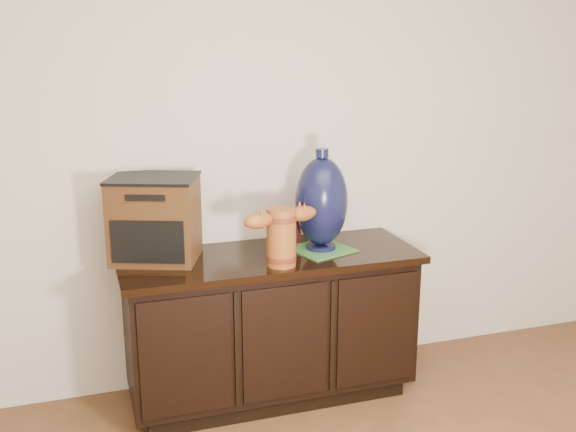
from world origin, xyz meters
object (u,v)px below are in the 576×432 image
object	(u,v)px
sideboard	(270,324)
terracotta_vessel	(281,233)
lamp_base	(322,202)
tv_radio	(155,219)
spray_can	(296,228)

from	to	relation	value
sideboard	terracotta_vessel	world-z (taller)	terracotta_vessel
lamp_base	terracotta_vessel	bearing A→B (deg)	-148.10
tv_radio	terracotta_vessel	bearing A→B (deg)	-5.87
sideboard	tv_radio	bearing A→B (deg)	169.47
sideboard	lamp_base	world-z (taller)	lamp_base
sideboard	terracotta_vessel	distance (m)	0.55
lamp_base	sideboard	bearing A→B (deg)	178.00
terracotta_vessel	lamp_base	xyz separation A→B (m)	(0.26, 0.16, 0.09)
tv_radio	spray_can	world-z (taller)	tv_radio
tv_radio	spray_can	bearing A→B (deg)	24.29
sideboard	spray_can	xyz separation A→B (m)	(0.18, 0.15, 0.45)
sideboard	spray_can	world-z (taller)	spray_can
lamp_base	spray_can	size ratio (longest dim) A/B	3.13
sideboard	lamp_base	size ratio (longest dim) A/B	2.92
terracotta_vessel	tv_radio	world-z (taller)	tv_radio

